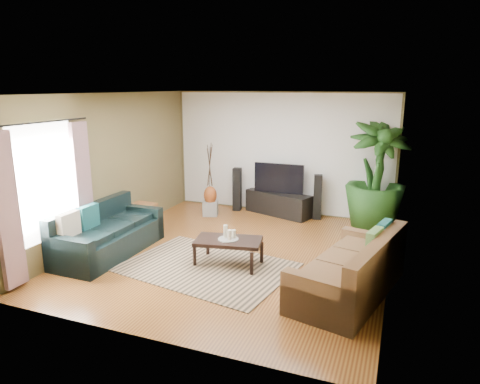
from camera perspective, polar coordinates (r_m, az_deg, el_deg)
The scene contains 28 objects.
floor at distance 7.47m, azimuth -0.56°, elevation -8.19°, with size 5.50×5.50×0.00m, color brown.
ceiling at distance 6.92m, azimuth -0.61°, elevation 12.99°, with size 5.50×5.50×0.00m, color white.
wall_back at distance 9.64m, azimuth 5.47°, elevation 5.15°, with size 5.00×5.00×0.00m, color brown.
wall_front at distance 4.71m, azimuth -13.02°, elevation -4.54°, with size 5.00×5.00×0.00m, color brown.
wall_left at distance 8.31m, azimuth -16.85°, elevation 3.19°, with size 5.50×5.50×0.00m, color brown.
wall_right at distance 6.60m, azimuth 20.05°, elevation 0.26°, with size 5.50×5.50×0.00m, color brown.
backwall_panel at distance 9.63m, azimuth 5.45°, elevation 5.14°, with size 4.90×4.90×0.00m, color white.
window_pane at distance 7.12m, azimuth -24.58°, elevation 1.20°, with size 1.80×1.80×0.00m, color white.
curtain_near at distance 6.65m, azimuth -28.61°, elevation -2.30°, with size 0.08×0.35×2.20m, color gray.
curtain_far at distance 7.66m, azimuth -20.19°, elevation 0.53°, with size 0.08×0.35×2.20m, color gray.
curtain_rod at distance 6.96m, azimuth -25.04°, elevation 8.41°, with size 0.03×0.03×1.90m, color black.
sofa_left at distance 7.66m, azimuth -17.08°, elevation -4.87°, with size 2.07×0.89×0.85m, color black.
sofa_right at distance 6.16m, azimuth 14.32°, elevation -9.35°, with size 2.14×0.96×0.85m, color brown.
area_rug at distance 6.95m, azimuth -4.45°, elevation -9.94°, with size 2.58×1.83×0.01m, color #A48360.
coffee_table at distance 6.96m, azimuth -1.56°, elevation -7.99°, with size 1.05×0.57×0.43m, color black.
candle_tray at distance 6.88m, azimuth -1.57°, elevation -6.27°, with size 0.32×0.32×0.01m, color gray.
candle_tall at distance 6.89m, azimuth -1.94°, elevation -5.25°, with size 0.07×0.07×0.21m, color beige.
candle_mid at distance 6.80m, azimuth -1.39°, elevation -5.73°, with size 0.07×0.07×0.16m, color white.
candle_short at distance 6.88m, azimuth -0.84°, elevation -5.61°, with size 0.07×0.07×0.13m, color beige.
tv_stand at distance 9.63m, azimuth 5.12°, elevation -1.54°, with size 1.52×0.45×0.51m, color black.
television at distance 9.49m, azimuth 5.20°, elevation 1.84°, with size 1.11×0.06×0.66m, color black.
speaker_left at distance 9.87m, azimuth -0.39°, elevation 0.36°, with size 0.18×0.20×0.99m, color black.
speaker_right at distance 9.38m, azimuth 10.29°, elevation -0.67°, with size 0.17×0.19×0.97m, color black.
potted_plant at distance 8.99m, azimuth 17.72°, elevation 2.17°, with size 1.21×1.21×2.16m, color #1B4316.
plant_pot at distance 9.22m, azimuth 17.30°, elevation -3.48°, with size 0.40×0.40×0.31m, color black.
pedestal at distance 9.58m, azimuth -3.96°, elevation -2.18°, with size 0.32×0.32×0.32m, color gray.
vase at distance 9.50m, azimuth -3.99°, elevation -0.43°, with size 0.29×0.29×0.41m, color brown.
side_table at distance 8.84m, azimuth -12.97°, elevation -3.24°, with size 0.49×0.49×0.52m, color brown.
Camera 1 is at (2.55, -6.43, 2.82)m, focal length 32.00 mm.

